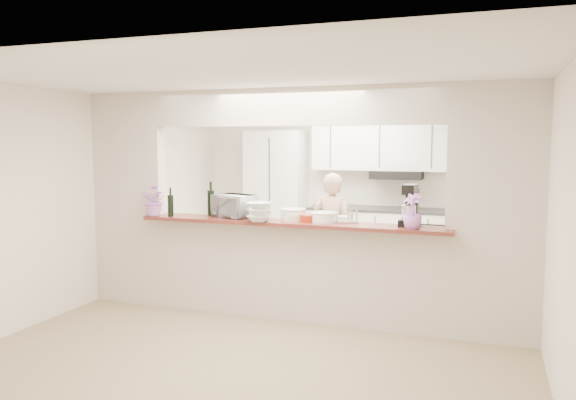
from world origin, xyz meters
The scene contains 19 objects.
floor centered at (0.00, 0.00, 0.00)m, with size 6.00×6.00×0.00m, color gray.
tile_overlay centered at (0.00, 1.55, 0.01)m, with size 5.00×2.90×0.01m, color silver.
partition centered at (0.00, 0.00, 1.48)m, with size 5.00×0.15×2.50m.
bar_counter centered at (0.00, 0.00, 0.58)m, with size 3.40×0.38×1.09m.
kitchen_cabinets centered at (-0.19, 2.72, 0.97)m, with size 3.15×0.62×2.25m.
refrigerator centered at (2.05, 2.65, 0.85)m, with size 0.75×0.70×1.70m, color #B7B7BC.
flower_left centered at (-1.60, -0.15, 1.27)m, with size 0.32×0.28×0.35m, color pink.
wine_bottle_a centered at (-1.40, -0.14, 1.22)m, with size 0.07×0.07×0.33m.
wine_bottle_b centered at (-1.00, 0.07, 1.24)m, with size 0.08×0.08×0.39m.
toaster_oven centered at (-0.70, 0.05, 1.22)m, with size 0.46×0.31×0.25m, color #A0A0A4.
serving_bowls centered at (-0.30, -0.17, 1.19)m, with size 0.27×0.27×0.20m, color white.
plate_stack_a centered at (0.01, 0.03, 1.15)m, with size 0.27×0.27×0.12m.
plate_stack_b centered at (0.35, 0.03, 1.14)m, with size 0.29×0.29×0.10m.
red_bowl centered at (0.20, -0.03, 1.13)m, with size 0.16×0.16×0.08m, color maroon.
tan_bowl centered at (0.05, -0.03, 1.13)m, with size 0.16×0.16×0.07m, color beige.
utensil_caddy centered at (0.60, 0.05, 1.18)m, with size 0.25×0.20×0.21m.
stand_mixer centered at (1.25, 0.06, 1.28)m, with size 0.20×0.30×0.42m.
flower_right centered at (1.30, -0.15, 1.26)m, with size 0.19×0.19×0.35m, color #BA6CC9.
person centered at (0.07, 1.44, 0.76)m, with size 0.55×0.36×1.52m, color tan.
Camera 1 is at (1.98, -5.63, 1.94)m, focal length 35.00 mm.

